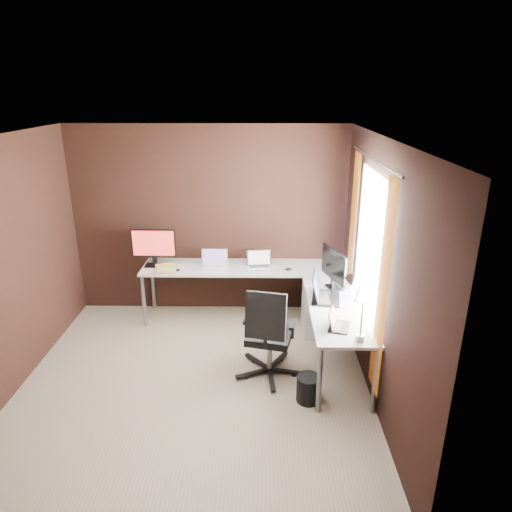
{
  "coord_description": "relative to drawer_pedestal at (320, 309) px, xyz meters",
  "views": [
    {
      "loc": [
        0.7,
        -4.0,
        2.91
      ],
      "look_at": [
        0.63,
        0.95,
        1.08
      ],
      "focal_mm": 32.0,
      "sensor_mm": 36.0,
      "label": 1
    }
  ],
  "objects": [
    {
      "name": "laptop_white",
      "position": [
        -1.35,
        0.32,
        0.48
      ],
      "size": [
        0.34,
        0.24,
        0.22
      ],
      "rotation": [
        0.0,
        0.0,
        -0.02
      ],
      "color": "white",
      "rests_on": "desk"
    },
    {
      "name": "monitor_left",
      "position": [
        -2.13,
        0.38,
        0.7
      ],
      "size": [
        0.56,
        0.16,
        0.49
      ],
      "rotation": [
        0.0,
        0.0,
        -0.01
      ],
      "color": "black",
      "rests_on": "desk"
    },
    {
      "name": "room",
      "position": [
        -1.09,
        -1.08,
        0.98
      ],
      "size": [
        3.6,
        3.6,
        2.5
      ],
      "color": "tan",
      "rests_on": "ground"
    },
    {
      "name": "laptop_black_small",
      "position": [
        -0.0,
        -1.23,
        0.47
      ],
      "size": [
        0.26,
        0.31,
        0.18
      ],
      "rotation": [
        0.0,
        0.0,
        1.29
      ],
      "color": "black",
      "rests_on": "desk"
    },
    {
      "name": "office_chair",
      "position": [
        -0.65,
        -0.97,
        0.0
      ],
      "size": [
        0.58,
        0.6,
        1.04
      ],
      "rotation": [
        0.0,
        0.0,
        -0.22
      ],
      "color": "black",
      "rests_on": "ground"
    },
    {
      "name": "desk",
      "position": [
        -0.59,
        -0.11,
        0.38
      ],
      "size": [
        2.65,
        2.25,
        0.73
      ],
      "color": "white",
      "rests_on": "ground"
    },
    {
      "name": "drawer_pedestal",
      "position": [
        0.0,
        0.0,
        0.0
      ],
      "size": [
        0.42,
        0.5,
        0.6
      ],
      "primitive_type": "cube",
      "color": "white",
      "rests_on": "ground"
    },
    {
      "name": "book_stack",
      "position": [
        -1.94,
        0.17,
        0.47
      ],
      "size": [
        0.3,
        0.26,
        0.08
      ],
      "rotation": [
        0.0,
        0.0,
        0.27
      ],
      "color": "tan",
      "rests_on": "desk"
    },
    {
      "name": "desk_lamp",
      "position": [
        0.1,
        -1.42,
        0.82
      ],
      "size": [
        0.19,
        0.23,
        0.62
      ],
      "rotation": [
        0.0,
        0.0,
        0.1
      ],
      "color": "slate",
      "rests_on": "desk"
    },
    {
      "name": "mouse_left",
      "position": [
        -1.81,
        0.17,
        0.45
      ],
      "size": [
        0.1,
        0.07,
        0.04
      ],
      "primitive_type": "ellipsoid",
      "rotation": [
        0.0,
        0.0,
        0.18
      ],
      "color": "black",
      "rests_on": "desk"
    },
    {
      "name": "wastebasket",
      "position": [
        -0.27,
        -1.4,
        -0.16
      ],
      "size": [
        0.28,
        0.28,
        0.27
      ],
      "primitive_type": "cylinder",
      "rotation": [
        0.0,
        0.0,
        -0.2
      ],
      "color": "black",
      "rests_on": "ground"
    },
    {
      "name": "monitor_right",
      "position": [
        0.09,
        -0.32,
        0.7
      ],
      "size": [
        0.22,
        0.56,
        0.47
      ],
      "rotation": [
        0.0,
        0.0,
        1.88
      ],
      "color": "black",
      "rests_on": "desk"
    },
    {
      "name": "laptop_black_big",
      "position": [
        -0.07,
        -0.59,
        0.49
      ],
      "size": [
        0.36,
        0.46,
        0.28
      ],
      "rotation": [
        0.0,
        0.0,
        1.42
      ],
      "color": "black",
      "rests_on": "desk"
    },
    {
      "name": "laptop_silver",
      "position": [
        -0.77,
        0.33,
        0.48
      ],
      "size": [
        0.34,
        0.26,
        0.21
      ],
      "rotation": [
        0.0,
        0.0,
        0.09
      ],
      "color": "silver",
      "rests_on": "desk"
    },
    {
      "name": "mouse_corner",
      "position": [
        -0.39,
        0.22,
        0.45
      ],
      "size": [
        0.1,
        0.08,
        0.04
      ],
      "primitive_type": "ellipsoid",
      "rotation": [
        0.0,
        0.0,
        -0.29
      ],
      "color": "black",
      "rests_on": "desk"
    }
  ]
}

